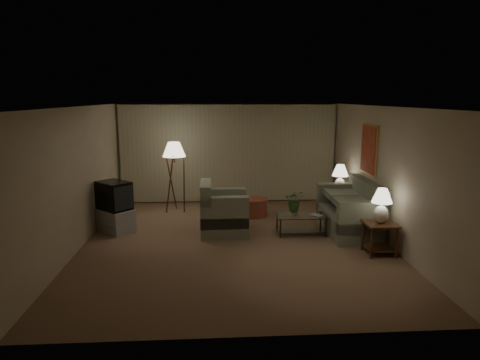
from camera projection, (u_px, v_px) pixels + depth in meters
name	position (u px, v px, depth m)	size (l,w,h in m)	color
ground	(235.00, 242.00, 8.65)	(7.00, 7.00, 0.00)	brown
room_shell	(232.00, 147.00, 9.79)	(6.04, 7.02, 2.72)	#BDAE91
sofa	(349.00, 212.00, 9.21)	(2.01, 1.06, 0.88)	gray
armchair	(224.00, 213.00, 9.14)	(1.05, 1.00, 0.88)	gray
side_table_near	(380.00, 232.00, 7.90)	(0.57, 0.57, 0.60)	#381E0F
side_table_far	(339.00, 200.00, 10.45)	(0.53, 0.44, 0.60)	#381E0F
table_lamp_near	(382.00, 203.00, 7.79)	(0.38, 0.38, 0.65)	white
table_lamp_far	(340.00, 176.00, 10.34)	(0.39, 0.39, 0.68)	white
coffee_table	(301.00, 222.00, 9.08)	(1.10, 0.60, 0.41)	silver
tv_cabinet	(115.00, 220.00, 9.27)	(0.93, 0.93, 0.50)	#AEAEB0
crt_tv	(114.00, 195.00, 9.16)	(0.86, 0.85, 0.60)	black
floor_lamp	(175.00, 176.00, 10.77)	(0.58, 0.58, 1.78)	#381E0F
ottoman	(254.00, 207.00, 10.48)	(0.65, 0.65, 0.43)	#994934
vase	(294.00, 212.00, 9.03)	(0.15, 0.15, 0.15)	silver
flowers	(295.00, 198.00, 8.97)	(0.40, 0.35, 0.45)	#397333
book	(314.00, 216.00, 8.97)	(0.17, 0.23, 0.02)	olive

